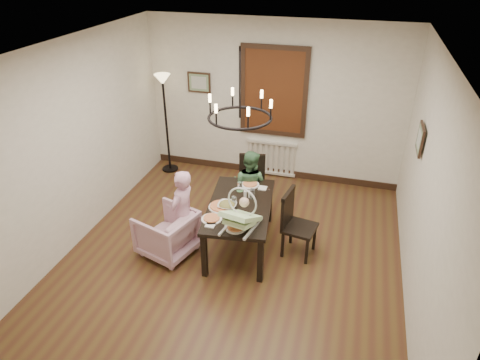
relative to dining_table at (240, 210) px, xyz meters
The scene contains 17 objects.
room_shell 0.80m from the dining_table, 103.97° to the left, with size 4.51×5.00×2.81m.
dining_table is the anchor object (origin of this frame).
chair_far 0.95m from the dining_table, 95.05° to the left, with size 0.41×0.41×0.93m, color black, non-canonical shape.
chair_right 0.84m from the dining_table, ahead, with size 0.42×0.42×0.96m, color black, non-canonical shape.
armchair 1.05m from the dining_table, 156.21° to the right, with size 0.69×0.71×0.65m, color #CA9AB0.
elderly_woman 0.79m from the dining_table, 154.76° to the right, with size 0.38×0.25×1.05m, color #CB8FA8.
seated_man 0.77m from the dining_table, 94.22° to the left, with size 0.46×0.36×0.95m, color #47774D.
baby_bouncer 0.60m from the dining_table, 72.59° to the right, with size 0.41×0.57×0.38m, color #BFE59E, non-canonical shape.
salad_bowl 0.23m from the dining_table, 138.92° to the right, with size 0.30×0.30×0.07m, color white.
pizza_platter 0.29m from the dining_table, 146.30° to the right, with size 0.32×0.32×0.04m, color tan.
drinking_glass 0.17m from the dining_table, 145.83° to the right, with size 0.06×0.06×0.13m, color silver.
window_blinds 2.43m from the dining_table, 90.80° to the left, with size 1.00×0.03×1.40m, color #562C11.
radiator 2.25m from the dining_table, 90.79° to the left, with size 0.92×0.12×0.62m, color silver, non-canonical shape.
picture_back 2.82m from the dining_table, 121.81° to the left, with size 0.42×0.03×0.36m, color black.
picture_right 2.50m from the dining_table, 16.76° to the left, with size 0.42×0.03×0.36m, color black.
floor_lamp 2.73m from the dining_table, 135.37° to the left, with size 0.30×0.30×1.80m, color black, non-canonical shape.
chandelier 1.33m from the dining_table, 100.62° to the right, with size 0.80×0.80×0.04m, color black.
Camera 1 is at (1.37, -4.48, 3.82)m, focal length 32.00 mm.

